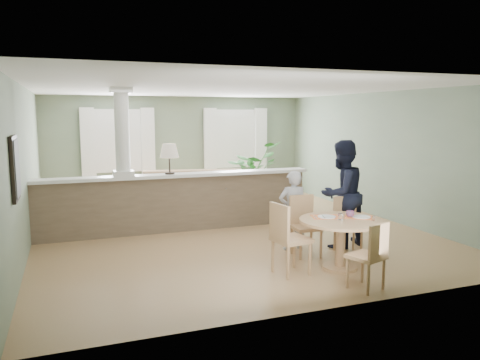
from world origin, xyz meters
name	(u,v)px	position (x,y,z in m)	size (l,w,h in m)	color
ground	(226,229)	(0.00, 0.00, 0.00)	(8.00, 8.00, 0.00)	tan
room_shell	(215,135)	(-0.03, 0.63, 1.81)	(7.02, 8.02, 2.71)	gray
pony_wall	(174,195)	(-0.99, 0.20, 0.71)	(5.32, 0.38, 2.70)	#75604B
sofa	(195,191)	(-0.10, 2.00, 0.46)	(3.13, 1.22, 0.91)	#906C4E
houseplant	(253,171)	(1.64, 2.68, 0.77)	(1.38, 1.20, 1.53)	#306C2B
dining_table	(341,229)	(0.81, -2.79, 0.58)	(1.20, 1.20, 0.82)	tan
chair_far_boy	(304,222)	(0.64, -2.00, 0.52)	(0.45, 0.45, 0.95)	tan
chair_far_man	(347,222)	(1.36, -2.11, 0.50)	(0.48, 0.48, 0.90)	tan
chair_near	(371,253)	(0.69, -3.67, 0.49)	(0.50, 0.50, 0.88)	tan
chair_side	(287,235)	(-0.04, -2.77, 0.56)	(0.53, 0.53, 1.01)	tan
child_person	(293,210)	(0.59, -1.68, 0.66)	(0.48, 0.32, 1.32)	#A4A4A9
man_person	(342,194)	(1.44, -1.81, 0.90)	(0.88, 0.68, 1.81)	black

